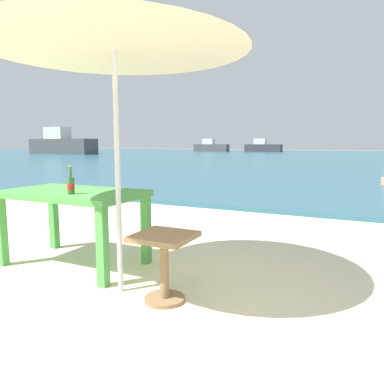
% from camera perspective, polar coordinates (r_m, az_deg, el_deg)
% --- Properties ---
extents(sea_water, '(120.00, 50.00, 0.08)m').
position_cam_1_polar(sea_water, '(31.26, 23.24, 4.97)').
color(sea_water, '#2D6075').
rests_on(sea_water, ground_plane).
extents(picnic_table_green, '(1.40, 0.80, 0.76)m').
position_cam_1_polar(picnic_table_green, '(3.84, -18.15, -1.43)').
color(picnic_table_green, '#4C9E47').
rests_on(picnic_table_green, ground_plane).
extents(beer_bottle_amber, '(0.07, 0.07, 0.26)m').
position_cam_1_polar(beer_bottle_amber, '(3.55, -18.46, 1.17)').
color(beer_bottle_amber, '#2D662D').
rests_on(beer_bottle_amber, picnic_table_green).
extents(patio_umbrella, '(2.10, 2.10, 2.30)m').
position_cam_1_polar(patio_umbrella, '(3.10, -12.20, 24.09)').
color(patio_umbrella, silver).
rests_on(patio_umbrella, ground_plane).
extents(side_table_wood, '(0.44, 0.44, 0.54)m').
position_cam_1_polar(side_table_wood, '(2.87, -4.39, -10.19)').
color(side_table_wood, olive).
rests_on(side_table_wood, ground_plane).
extents(boat_cargo_ship, '(4.47, 1.22, 1.63)m').
position_cam_1_polar(boat_cargo_ship, '(47.10, 2.99, 7.08)').
color(boat_cargo_ship, '#4C4C4C').
rests_on(boat_cargo_ship, sea_water).
extents(boat_ferry, '(4.48, 1.22, 1.63)m').
position_cam_1_polar(boat_ferry, '(45.98, 11.03, 6.94)').
color(boat_ferry, '#38383F').
rests_on(boat_ferry, sea_water).
extents(boat_fishing_trawler, '(7.34, 2.00, 2.67)m').
position_cam_1_polar(boat_fishing_trawler, '(39.14, -19.70, 7.05)').
color(boat_fishing_trawler, '#4C4C4C').
rests_on(boat_fishing_trawler, sea_water).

